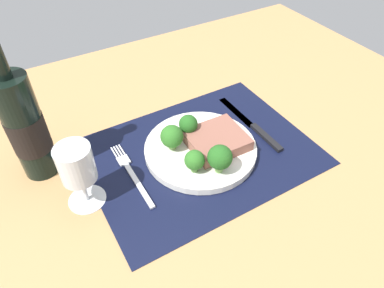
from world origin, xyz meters
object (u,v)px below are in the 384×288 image
plate (200,149)px  wine_glass (76,166)px  wine_bottle (26,127)px  fork (132,174)px  steak (217,140)px  knife (254,127)px

plate → wine_glass: wine_glass is taller
wine_bottle → plate: bearing=-22.2°
plate → fork: (-15.54, 1.42, -0.55)cm
steak → knife: bearing=8.0°
knife → fork: bearing=175.6°
knife → wine_glass: 41.32cm
steak → wine_glass: bearing=177.0°
plate → wine_bottle: bearing=157.8°
plate → wine_bottle: 34.77cm
steak → wine_glass: (-28.69, 1.52, 5.82)cm
steak → knife: size_ratio=0.52×
steak → fork: steak is taller
fork → wine_bottle: bearing=140.9°
wine_bottle → wine_glass: (5.36, -12.16, -2.47)cm
fork → plate: bearing=-8.1°
steak → fork: size_ratio=0.62×
plate → wine_bottle: (-30.73, 12.54, 10.34)cm
fork → knife: 30.64cm
wine_glass → wine_bottle: bearing=113.8°
plate → steak: steak is taller
steak → wine_bottle: size_ratio=0.38×
fork → knife: bearing=-4.5°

